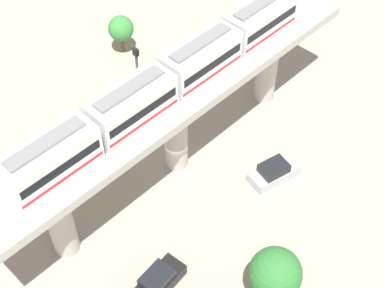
# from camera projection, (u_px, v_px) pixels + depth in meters

# --- Properties ---
(ground_plane) EXTENTS (120.00, 120.00, 0.00)m
(ground_plane) POSITION_uv_depth(u_px,v_px,m) (177.00, 163.00, 48.98)
(ground_plane) COLOR gray
(viaduct) EXTENTS (5.20, 35.80, 8.20)m
(viaduct) POSITION_uv_depth(u_px,v_px,m) (175.00, 110.00, 44.25)
(viaduct) COLOR #B7B2AA
(viaduct) RESTS_ON ground
(train) EXTENTS (2.64, 27.45, 3.24)m
(train) POSITION_uv_depth(u_px,v_px,m) (167.00, 82.00, 41.42)
(train) COLOR silver
(train) RESTS_ON viaduct
(parked_car_black) EXTENTS (2.21, 4.36, 1.76)m
(parked_car_black) POSITION_uv_depth(u_px,v_px,m) (158.00, 282.00, 40.63)
(parked_car_black) COLOR black
(parked_car_black) RESTS_ON ground
(parked_car_silver) EXTENTS (2.72, 4.50, 1.76)m
(parked_car_silver) POSITION_uv_depth(u_px,v_px,m) (274.00, 172.00, 47.33)
(parked_car_silver) COLOR #B2B5BA
(parked_car_silver) RESTS_ON ground
(tree_near_viaduct) EXTENTS (3.62, 3.62, 5.25)m
(tree_near_viaduct) POSITION_uv_depth(u_px,v_px,m) (275.00, 273.00, 38.06)
(tree_near_viaduct) COLOR brown
(tree_near_viaduct) RESTS_ON ground
(tree_mid_lot) EXTENTS (2.57, 2.57, 4.18)m
(tree_mid_lot) POSITION_uv_depth(u_px,v_px,m) (121.00, 29.00, 56.97)
(tree_mid_lot) COLOR brown
(tree_mid_lot) RESTS_ON ground
(signal_post) EXTENTS (0.44, 0.28, 10.80)m
(signal_post) POSITION_uv_depth(u_px,v_px,m) (140.00, 97.00, 45.87)
(signal_post) COLOR #4C4C51
(signal_post) RESTS_ON ground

